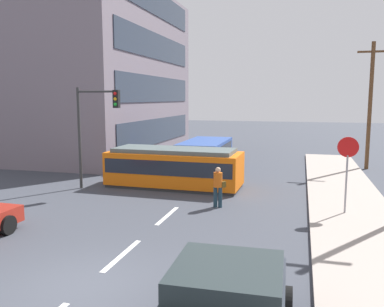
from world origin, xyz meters
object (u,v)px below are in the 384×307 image
(streetcar_tram, at_px, (174,167))
(parked_sedan_mid, at_px, (139,160))
(traffic_light_mast, at_px, (95,119))
(pedestrian_crossing, at_px, (218,185))
(utility_pole_mid, at_px, (370,104))
(city_bus, at_px, (205,153))
(stop_sign, at_px, (347,159))

(streetcar_tram, xyz_separation_m, parked_sedan_mid, (-3.61, 3.96, -0.39))
(streetcar_tram, distance_m, traffic_light_mast, 4.54)
(parked_sedan_mid, distance_m, traffic_light_mast, 6.20)
(streetcar_tram, bearing_deg, traffic_light_mast, -156.05)
(pedestrian_crossing, bearing_deg, utility_pole_mid, 57.22)
(utility_pole_mid, bearing_deg, streetcar_tram, -141.56)
(utility_pole_mid, bearing_deg, traffic_light_mast, -144.85)
(traffic_light_mast, bearing_deg, pedestrian_crossing, -14.39)
(city_bus, xyz_separation_m, utility_pole_mid, (9.87, 2.51, 3.08))
(pedestrian_crossing, distance_m, utility_pole_mid, 13.75)
(streetcar_tram, bearing_deg, utility_pole_mid, 38.44)
(city_bus, relative_size, traffic_light_mast, 1.14)
(pedestrian_crossing, bearing_deg, parked_sedan_mid, 132.26)
(streetcar_tram, distance_m, city_bus, 5.55)
(streetcar_tram, xyz_separation_m, pedestrian_crossing, (2.90, -3.20, -0.07))
(pedestrian_crossing, height_order, stop_sign, stop_sign)
(streetcar_tram, height_order, city_bus, streetcar_tram)
(traffic_light_mast, bearing_deg, streetcar_tram, 23.95)
(streetcar_tram, distance_m, pedestrian_crossing, 4.32)
(streetcar_tram, distance_m, parked_sedan_mid, 5.37)
(parked_sedan_mid, distance_m, stop_sign, 13.54)
(city_bus, height_order, stop_sign, stop_sign)
(traffic_light_mast, xyz_separation_m, utility_pole_mid, (13.65, 9.61, 0.67))
(parked_sedan_mid, xyz_separation_m, traffic_light_mast, (0.10, -5.52, 2.81))
(streetcar_tram, height_order, traffic_light_mast, traffic_light_mast)
(parked_sedan_mid, xyz_separation_m, stop_sign, (11.40, -7.13, 1.57))
(parked_sedan_mid, bearing_deg, traffic_light_mast, -88.94)
(city_bus, relative_size, parked_sedan_mid, 1.31)
(pedestrian_crossing, xyz_separation_m, stop_sign, (4.89, 0.03, 1.25))
(pedestrian_crossing, bearing_deg, city_bus, 106.69)
(stop_sign, bearing_deg, parked_sedan_mid, 147.96)
(city_bus, bearing_deg, utility_pole_mid, 14.26)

